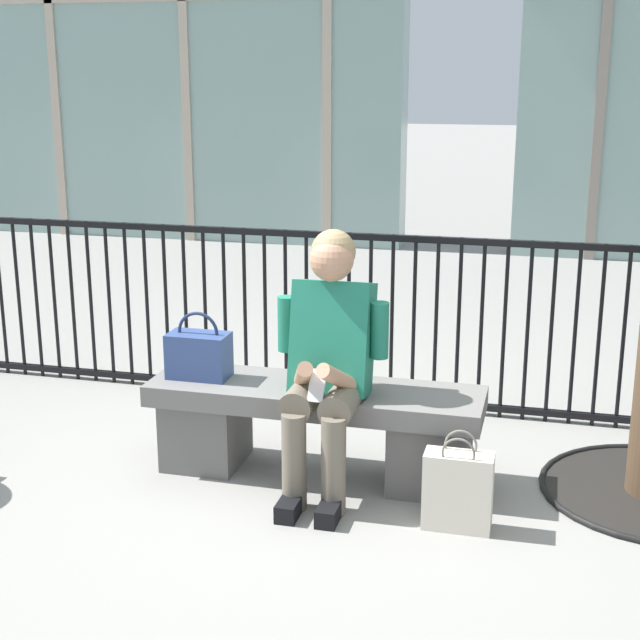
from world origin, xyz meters
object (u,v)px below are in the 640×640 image
object	(u,v)px
stone_bench	(315,421)
shopping_bag	(458,490)
handbag_on_bench	(199,354)
seated_person_with_phone	(328,355)

from	to	relation	value
stone_bench	shopping_bag	bearing A→B (deg)	-27.22
handbag_on_bench	shopping_bag	world-z (taller)	handbag_on_bench
seated_person_with_phone	shopping_bag	xyz separation A→B (m)	(0.63, -0.25, -0.47)
stone_bench	seated_person_with_phone	distance (m)	0.41
shopping_bag	stone_bench	bearing A→B (deg)	152.78
seated_person_with_phone	shopping_bag	world-z (taller)	seated_person_with_phone
stone_bench	seated_person_with_phone	size ratio (longest dim) A/B	1.32
stone_bench	handbag_on_bench	size ratio (longest dim) A/B	4.84
stone_bench	shopping_bag	size ratio (longest dim) A/B	3.71
shopping_bag	handbag_on_bench	bearing A→B (deg)	164.41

